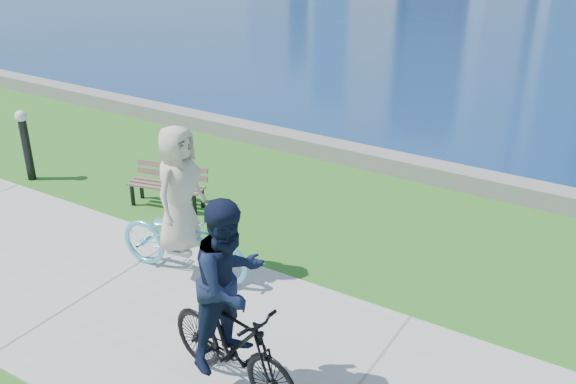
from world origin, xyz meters
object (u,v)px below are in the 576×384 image
at_px(cyclist_woman, 182,222).
at_px(cyclist_man, 231,315).
at_px(park_bench, 168,182).
at_px(bollard_lamp, 25,141).

relative_size(cyclist_woman, cyclist_man, 0.98).
bearing_deg(park_bench, cyclist_woman, -56.81).
bearing_deg(park_bench, bollard_lamp, 176.86).
bearing_deg(cyclist_man, cyclist_woman, 62.61).
bearing_deg(park_bench, cyclist_man, -53.84).
bearing_deg(cyclist_woman, park_bench, 40.33).
xyz_separation_m(bollard_lamp, cyclist_woman, (4.83, -1.10, 0.06)).
relative_size(bollard_lamp, cyclist_man, 0.60).
relative_size(park_bench, cyclist_man, 0.63).
xyz_separation_m(park_bench, cyclist_man, (3.79, -3.22, 0.55)).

